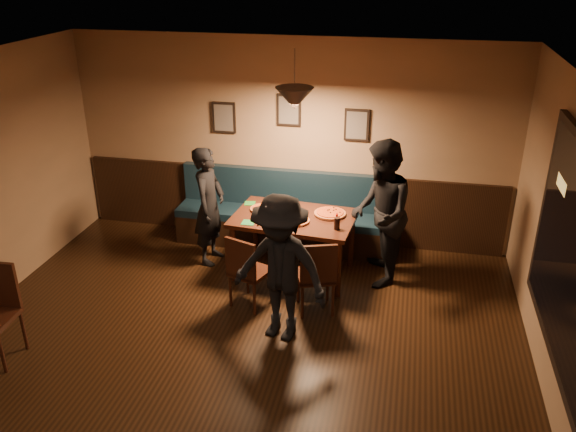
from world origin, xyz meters
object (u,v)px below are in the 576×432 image
object	(u,v)px
chair_near_left	(250,270)
booth_bench	(285,212)
soda_glass	(337,224)
diner_front	(280,269)
dining_table	(294,245)
chair_near_right	(316,274)
tabasco_bottle	(337,217)
diner_left	(209,206)
diner_right	(380,214)

from	to	relation	value
chair_near_left	booth_bench	bearing A→B (deg)	108.13
soda_glass	diner_front	bearing A→B (deg)	-111.85
dining_table	diner_front	size ratio (longest dim) A/B	0.91
chair_near_right	tabasco_bottle	world-z (taller)	tabasco_bottle
diner_front	soda_glass	bearing A→B (deg)	82.61
chair_near_left	diner_left	xyz separation A→B (m)	(-0.79, 0.93, 0.33)
booth_bench	diner_right	size ratio (longest dim) A/B	1.67
diner_front	chair_near_left	bearing A→B (deg)	146.14
tabasco_bottle	diner_front	bearing A→B (deg)	-107.35
diner_left	diner_front	bearing A→B (deg)	-135.87
booth_bench	soda_glass	distance (m)	1.36
chair_near_left	diner_left	world-z (taller)	diner_left
booth_bench	soda_glass	xyz separation A→B (m)	(0.84, -1.01, 0.36)
chair_near_left	diner_left	distance (m)	1.26
booth_bench	diner_front	world-z (taller)	diner_front
booth_bench	dining_table	bearing A→B (deg)	-69.58
diner_right	tabasco_bottle	bearing A→B (deg)	-86.47
booth_bench	soda_glass	size ratio (longest dim) A/B	20.30
booth_bench	chair_near_right	world-z (taller)	booth_bench
diner_front	soda_glass	distance (m)	1.17
booth_bench	diner_left	world-z (taller)	diner_left
diner_right	diner_front	distance (m)	1.67
diner_left	tabasco_bottle	size ratio (longest dim) A/B	12.83
dining_table	soda_glass	distance (m)	0.78
chair_near_left	soda_glass	xyz separation A→B (m)	(0.90, 0.56, 0.42)
booth_bench	chair_near_left	world-z (taller)	booth_bench
chair_near_left	tabasco_bottle	world-z (taller)	tabasco_bottle
chair_near_right	tabasco_bottle	xyz separation A→B (m)	(0.13, 0.72, 0.40)
dining_table	chair_near_left	distance (m)	0.88
chair_near_left	soda_glass	world-z (taller)	soda_glass
dining_table	chair_near_right	size ratio (longest dim) A/B	1.62
chair_near_right	diner_left	xyz separation A→B (m)	(-1.54, 0.88, 0.33)
chair_near_left	tabasco_bottle	xyz separation A→B (m)	(0.87, 0.77, 0.40)
diner_right	chair_near_left	bearing A→B (deg)	-65.21
chair_near_right	diner_front	distance (m)	0.73
chair_near_right	diner_front	world-z (taller)	diner_front
diner_right	diner_front	bearing A→B (deg)	-40.61
chair_near_right	diner_left	world-z (taller)	diner_left
tabasco_bottle	booth_bench	bearing A→B (deg)	135.66
diner_right	tabasco_bottle	world-z (taller)	diner_right
diner_left	soda_glass	world-z (taller)	diner_left
booth_bench	diner_right	xyz separation A→B (m)	(1.32, -0.70, 0.40)
booth_bench	diner_front	size ratio (longest dim) A/B	1.86
booth_bench	diner_left	size ratio (longest dim) A/B	1.92
dining_table	tabasco_bottle	bearing A→B (deg)	0.23
tabasco_bottle	chair_near_left	bearing A→B (deg)	-138.56
chair_near_left	diner_right	bearing A→B (deg)	52.44
diner_front	tabasco_bottle	distance (m)	1.36
chair_near_right	diner_front	bearing A→B (deg)	-134.29
soda_glass	tabasco_bottle	bearing A→B (deg)	98.17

